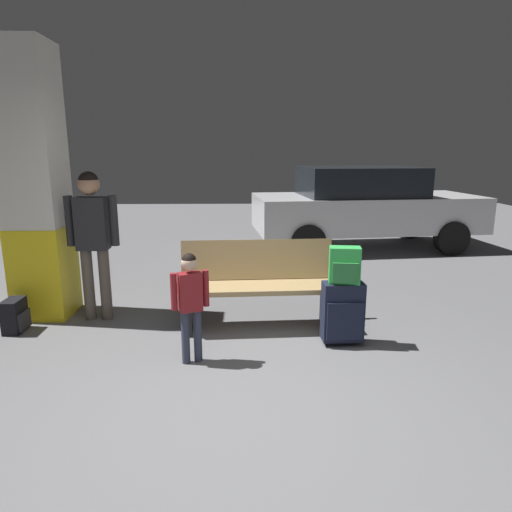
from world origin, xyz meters
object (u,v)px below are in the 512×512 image
at_px(backpack_dark_floor, 15,316).
at_px(parked_car_near, 364,205).
at_px(backpack_bright, 345,266).
at_px(structural_pillar, 35,186).
at_px(bench, 258,285).
at_px(child, 190,296).
at_px(suitcase, 343,312).
at_px(adult, 92,230).

height_order(backpack_dark_floor, parked_car_near, parked_car_near).
height_order(backpack_bright, backpack_dark_floor, backpack_bright).
relative_size(backpack_bright, parked_car_near, 0.08).
xyz_separation_m(structural_pillar, backpack_dark_floor, (-0.11, -0.51, -1.27)).
height_order(bench, child, child).
bearing_deg(suitcase, backpack_bright, -160.00).
relative_size(backpack_bright, adult, 0.21).
xyz_separation_m(suitcase, backpack_dark_floor, (-3.26, 0.39, -0.15)).
bearing_deg(adult, child, -43.31).
height_order(structural_pillar, adult, structural_pillar).
relative_size(structural_pillar, backpack_dark_floor, 8.50).
xyz_separation_m(backpack_bright, backpack_dark_floor, (-3.25, 0.39, -0.60)).
distance_m(backpack_bright, backpack_dark_floor, 3.33).
distance_m(backpack_dark_floor, parked_car_near, 6.12).
bearing_deg(backpack_dark_floor, structural_pillar, 77.72).
bearing_deg(adult, backpack_bright, -16.07).
distance_m(backpack_bright, child, 1.44).
height_order(child, backpack_dark_floor, child).
bearing_deg(suitcase, parked_car_near, 73.47).
distance_m(structural_pillar, bench, 2.60).
bearing_deg(suitcase, adult, 163.95).
xyz_separation_m(bench, suitcase, (0.78, -0.49, -0.12)).
xyz_separation_m(structural_pillar, child, (1.76, -1.25, -0.83)).
distance_m(adult, backpack_dark_floor, 1.15).
bearing_deg(suitcase, backpack_dark_floor, 173.22).
bearing_deg(bench, adult, 172.42).
xyz_separation_m(suitcase, child, (-1.38, -0.35, 0.28)).
relative_size(bench, backpack_dark_floor, 4.78).
relative_size(structural_pillar, backpack_bright, 8.50).
bearing_deg(structural_pillar, child, -35.34).
xyz_separation_m(suitcase, backpack_bright, (-0.00, -0.00, 0.45)).
bearing_deg(parked_car_near, suitcase, -106.53).
height_order(child, adult, adult).
bearing_deg(child, structural_pillar, 144.66).
bearing_deg(backpack_bright, bench, 147.62).
bearing_deg(parked_car_near, backpack_bright, -106.55).
bearing_deg(structural_pillar, bench, -9.80).
bearing_deg(backpack_dark_floor, child, -21.38).
bearing_deg(child, backpack_dark_floor, 158.62).
distance_m(structural_pillar, adult, 0.79).
distance_m(bench, adult, 1.84).
xyz_separation_m(suitcase, adult, (-2.52, 0.72, 0.67)).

